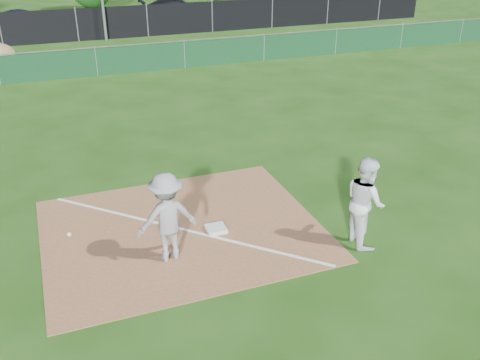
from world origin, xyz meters
name	(u,v)px	position (x,y,z in m)	size (l,w,h in m)	color
ground	(116,110)	(0.00, 10.00, 0.00)	(90.00, 90.00, 0.00)	#1C450E
infield_dirt	(182,230)	(0.00, 1.00, 0.01)	(6.00, 5.00, 0.02)	brown
foul_line	(182,229)	(0.00, 1.00, 0.03)	(0.08, 7.00, 0.01)	white
green_fence	(96,62)	(0.00, 15.00, 0.60)	(44.00, 0.05, 1.20)	#0E361C
black_fence	(77,25)	(0.00, 23.00, 0.90)	(46.00, 0.04, 1.80)	black
parking_lot	(71,26)	(0.00, 28.00, 0.01)	(46.00, 9.00, 0.01)	black
first_base	(216,229)	(0.70, 0.68, 0.06)	(0.42, 0.42, 0.09)	white
play_at_first	(167,217)	(-0.53, 0.03, 0.96)	(2.53, 0.79, 1.88)	#A4A4A7
runner	(365,201)	(3.47, -0.83, 0.98)	(0.95, 0.74, 1.95)	white
car_mid	(27,21)	(-2.58, 26.66, 0.68)	(1.43, 4.09, 1.35)	black
car_right	(178,10)	(6.99, 27.38, 0.74)	(2.04, 5.01, 1.46)	black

